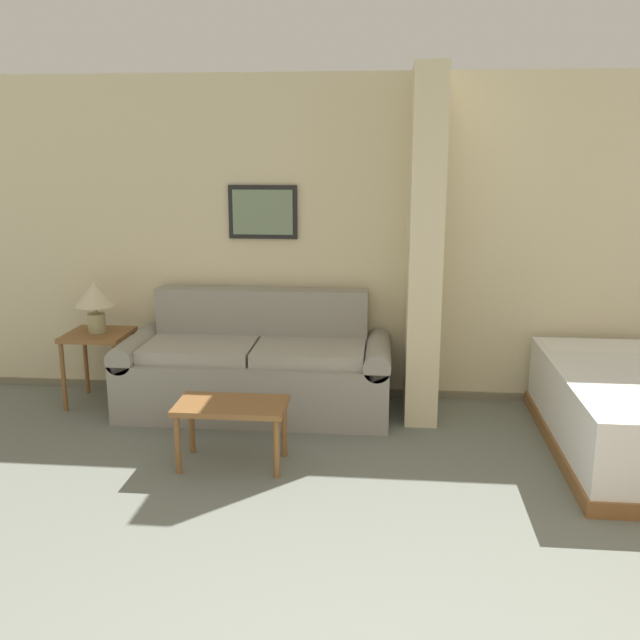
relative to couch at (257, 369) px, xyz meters
name	(u,v)px	position (x,y,z in m)	size (l,w,h in m)	color
wall_back	(415,242)	(1.22, 0.48, 0.96)	(7.79, 0.16, 2.60)	beige
wall_partition_pillar	(424,248)	(1.28, 0.07, 0.97)	(0.24, 0.70, 2.60)	beige
couch	(257,369)	(0.00, 0.00, 0.00)	(2.10, 0.84, 0.92)	gray
coffee_table	(232,412)	(0.03, -1.03, 0.03)	(0.71, 0.41, 0.42)	brown
side_table	(98,344)	(-1.30, 0.04, 0.16)	(0.49, 0.49, 0.59)	brown
table_lamp	(95,298)	(-1.30, 0.04, 0.54)	(0.32, 0.32, 0.42)	tan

